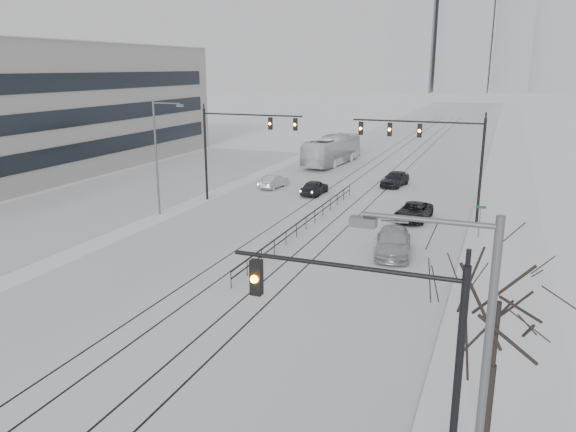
% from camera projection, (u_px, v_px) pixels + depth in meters
% --- Properties ---
extents(road, '(22.00, 260.00, 0.02)m').
position_uv_depth(road, '(389.00, 165.00, 67.80)').
color(road, silver).
rests_on(road, ground).
extents(sidewalk_east, '(5.00, 260.00, 0.16)m').
position_uv_depth(sidewalk_east, '(508.00, 172.00, 63.05)').
color(sidewalk_east, silver).
rests_on(sidewalk_east, ground).
extents(curb, '(0.10, 260.00, 0.12)m').
position_uv_depth(curb, '(485.00, 170.00, 63.92)').
color(curb, gray).
rests_on(curb, ground).
extents(parking_strip, '(14.00, 60.00, 0.03)m').
position_uv_depth(parking_strip, '(122.00, 194.00, 52.28)').
color(parking_strip, silver).
rests_on(parking_strip, ground).
extents(tram_rails, '(5.30, 180.00, 0.01)m').
position_uv_depth(tram_rails, '(344.00, 200.00, 49.78)').
color(tram_rails, black).
rests_on(tram_rails, ground).
extents(skyline, '(96.00, 48.00, 72.00)m').
position_uv_depth(skyline, '(499.00, 23.00, 250.57)').
color(skyline, '#9195A0').
rests_on(skyline, ground).
extents(traffic_mast_near, '(6.10, 0.37, 7.00)m').
position_uv_depth(traffic_mast_near, '(393.00, 348.00, 14.21)').
color(traffic_mast_near, black).
rests_on(traffic_mast_near, ground).
extents(traffic_mast_ne, '(9.60, 0.37, 8.00)m').
position_uv_depth(traffic_mast_ne, '(435.00, 148.00, 40.94)').
color(traffic_mast_ne, black).
rests_on(traffic_mast_ne, ground).
extents(traffic_mast_nw, '(9.10, 0.37, 8.00)m').
position_uv_depth(traffic_mast_nw, '(236.00, 138.00, 47.73)').
color(traffic_mast_nw, black).
rests_on(traffic_mast_nw, ground).
extents(street_light_east, '(2.73, 0.25, 9.00)m').
position_uv_depth(street_light_east, '(465.00, 407.00, 10.67)').
color(street_light_east, '#595B60').
rests_on(street_light_east, ground).
extents(street_light_west, '(2.73, 0.25, 9.00)m').
position_uv_depth(street_light_west, '(159.00, 150.00, 43.71)').
color(street_light_west, '#595B60').
rests_on(street_light_west, ground).
extents(bare_tree, '(4.40, 4.40, 6.10)m').
position_uv_depth(bare_tree, '(497.00, 318.00, 16.09)').
color(bare_tree, black).
rests_on(bare_tree, ground).
extents(median_fence, '(0.06, 24.00, 1.00)m').
position_uv_depth(median_fence, '(306.00, 223.00, 40.64)').
color(median_fence, black).
rests_on(median_fence, ground).
extents(street_sign, '(0.70, 0.06, 2.40)m').
position_uv_depth(street_sign, '(480.00, 217.00, 38.04)').
color(street_sign, '#595B60').
rests_on(street_sign, ground).
extents(sedan_sb_inner, '(1.78, 4.10, 1.38)m').
position_uv_depth(sedan_sb_inner, '(314.00, 187.00, 51.82)').
color(sedan_sb_inner, black).
rests_on(sedan_sb_inner, ground).
extents(sedan_sb_outer, '(1.78, 4.01, 1.28)m').
position_uv_depth(sedan_sb_outer, '(274.00, 182.00, 54.71)').
color(sedan_sb_outer, '#ADAFB5').
rests_on(sedan_sb_outer, ground).
extents(sedan_nb_front, '(2.62, 4.96, 1.33)m').
position_uv_depth(sedan_nb_front, '(414.00, 212.00, 43.19)').
color(sedan_nb_front, black).
rests_on(sedan_nb_front, ground).
extents(sedan_nb_right, '(2.96, 5.59, 1.54)m').
position_uv_depth(sedan_nb_right, '(393.00, 242.00, 35.32)').
color(sedan_nb_right, '#A7ABAF').
rests_on(sedan_nb_right, ground).
extents(sedan_nb_far, '(2.50, 4.69, 1.52)m').
position_uv_depth(sedan_nb_far, '(395.00, 179.00, 55.41)').
color(sedan_nb_far, black).
rests_on(sedan_nb_far, ground).
extents(box_truck, '(4.02, 12.37, 3.38)m').
position_uv_depth(box_truck, '(332.00, 151.00, 67.56)').
color(box_truck, silver).
rests_on(box_truck, ground).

